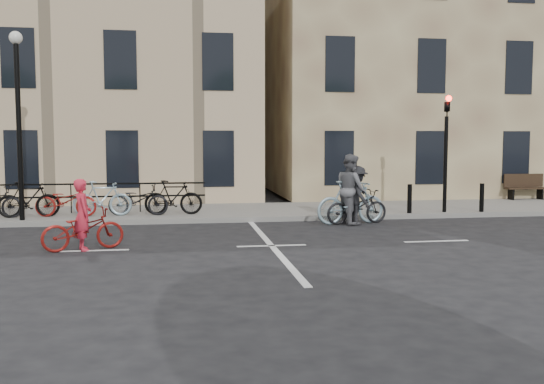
{
  "coord_description": "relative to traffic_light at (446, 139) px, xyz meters",
  "views": [
    {
      "loc": [
        -2.1,
        -13.57,
        2.45
      ],
      "look_at": [
        0.26,
        1.62,
        1.1
      ],
      "focal_mm": 40.0,
      "sensor_mm": 36.0,
      "label": 1
    }
  ],
  "objects": [
    {
      "name": "ground",
      "position": [
        -6.2,
        -4.34,
        -2.45
      ],
      "size": [
        120.0,
        120.0,
        0.0
      ],
      "primitive_type": "plane",
      "color": "black",
      "rests_on": "ground"
    },
    {
      "name": "sidewalk",
      "position": [
        -10.2,
        1.66,
        -2.38
      ],
      "size": [
        46.0,
        4.0,
        0.15
      ],
      "primitive_type": "cube",
      "color": "slate",
      "rests_on": "ground"
    },
    {
      "name": "building_east",
      "position": [
        2.8,
        8.66,
        3.7
      ],
      "size": [
        14.0,
        10.0,
        12.0
      ],
      "primitive_type": "cube",
      "color": "#8C7254",
      "rests_on": "sidewalk"
    },
    {
      "name": "building_west",
      "position": [
        -15.2,
        8.66,
        2.7
      ],
      "size": [
        20.0,
        10.0,
        10.0
      ],
      "primitive_type": "cube",
      "color": "tan",
      "rests_on": "sidewalk"
    },
    {
      "name": "traffic_light",
      "position": [
        0.0,
        0.0,
        0.0
      ],
      "size": [
        0.18,
        0.3,
        3.9
      ],
      "color": "black",
      "rests_on": "sidewalk"
    },
    {
      "name": "lamp_post",
      "position": [
        -12.7,
        0.06,
        1.04
      ],
      "size": [
        0.36,
        0.36,
        5.28
      ],
      "color": "black",
      "rests_on": "sidewalk"
    },
    {
      "name": "bollard_east",
      "position": [
        -1.2,
        -0.09,
        -1.85
      ],
      "size": [
        0.14,
        0.14,
        0.9
      ],
      "primitive_type": "cylinder",
      "color": "black",
      "rests_on": "sidewalk"
    },
    {
      "name": "bollard_west",
      "position": [
        1.2,
        -0.09,
        -1.85
      ],
      "size": [
        0.14,
        0.14,
        0.9
      ],
      "primitive_type": "cylinder",
      "color": "black",
      "rests_on": "sidewalk"
    },
    {
      "name": "bench",
      "position": [
        4.8,
        3.39,
        -1.78
      ],
      "size": [
        1.6,
        0.41,
        0.97
      ],
      "color": "black",
      "rests_on": "sidewalk"
    },
    {
      "name": "parked_bikes",
      "position": [
        -11.12,
        0.7,
        -1.81
      ],
      "size": [
        7.25,
        1.23,
        1.05
      ],
      "color": "black",
      "rests_on": "sidewalk"
    },
    {
      "name": "cyclist_pink",
      "position": [
        -10.39,
        -4.22,
        -1.9
      ],
      "size": [
        1.88,
        1.17,
        1.58
      ],
      "rotation": [
        0.0,
        0.0,
        1.91
      ],
      "color": "maroon",
      "rests_on": "ground"
    },
    {
      "name": "cyclist_grey",
      "position": [
        -3.39,
        -1.13,
        -1.63
      ],
      "size": [
        2.17,
        1.1,
        2.03
      ],
      "rotation": [
        0.0,
        0.0,
        1.74
      ],
      "color": "#8BA9B7",
      "rests_on": "ground"
    },
    {
      "name": "cyclist_dark",
      "position": [
        -3.2,
        -1.12,
        -1.79
      ],
      "size": [
        1.98,
        1.18,
        1.68
      ],
      "rotation": [
        0.0,
        0.0,
        1.76
      ],
      "color": "black",
      "rests_on": "ground"
    }
  ]
}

